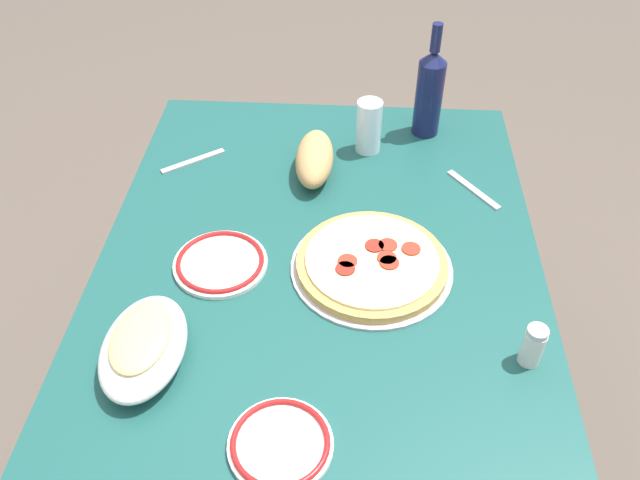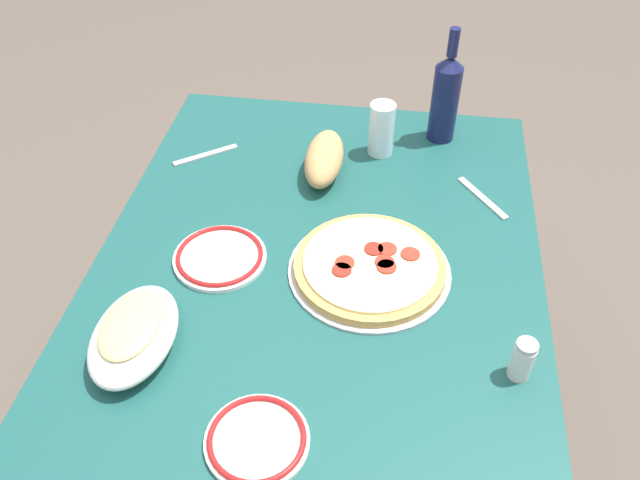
# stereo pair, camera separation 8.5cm
# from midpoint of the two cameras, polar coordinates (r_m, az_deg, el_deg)

# --- Properties ---
(ground_plane) EXTENTS (8.00, 8.00, 0.00)m
(ground_plane) POSITION_cam_midpoint_polar(r_m,az_deg,el_deg) (1.98, -1.28, -16.32)
(ground_plane) COLOR brown
(ground_plane) RESTS_ON ground
(dining_table) EXTENTS (1.18, 0.94, 0.73)m
(dining_table) POSITION_cam_midpoint_polar(r_m,az_deg,el_deg) (1.49, -1.64, -4.30)
(dining_table) COLOR #194C47
(dining_table) RESTS_ON ground
(pepperoni_pizza) EXTENTS (0.34, 0.34, 0.03)m
(pepperoni_pizza) POSITION_cam_midpoint_polar(r_m,az_deg,el_deg) (1.36, 2.74, -2.13)
(pepperoni_pizza) COLOR #B7B7BC
(pepperoni_pizza) RESTS_ON dining_table
(baked_pasta_dish) EXTENTS (0.24, 0.15, 0.08)m
(baked_pasta_dish) POSITION_cam_midpoint_polar(r_m,az_deg,el_deg) (1.23, -17.08, -8.79)
(baked_pasta_dish) COLOR white
(baked_pasta_dish) RESTS_ON dining_table
(wine_bottle) EXTENTS (0.07, 0.07, 0.30)m
(wine_bottle) POSITION_cam_midpoint_polar(r_m,az_deg,el_deg) (1.72, 8.08, 12.66)
(wine_bottle) COLOR #141942
(wine_bottle) RESTS_ON dining_table
(water_glass) EXTENTS (0.06, 0.06, 0.14)m
(water_glass) POSITION_cam_midpoint_polar(r_m,az_deg,el_deg) (1.66, 2.78, 9.80)
(water_glass) COLOR silver
(water_glass) RESTS_ON dining_table
(side_plate_near) EXTENTS (0.20, 0.20, 0.02)m
(side_plate_near) POSITION_cam_midpoint_polar(r_m,az_deg,el_deg) (1.39, -10.41, -1.99)
(side_plate_near) COLOR white
(side_plate_near) RESTS_ON dining_table
(side_plate_far) EXTENTS (0.17, 0.17, 0.02)m
(side_plate_far) POSITION_cam_midpoint_polar(r_m,az_deg,el_deg) (1.12, -5.75, -17.29)
(side_plate_far) COLOR white
(side_plate_far) RESTS_ON dining_table
(bread_loaf) EXTENTS (0.22, 0.09, 0.08)m
(bread_loaf) POSITION_cam_midpoint_polar(r_m,az_deg,el_deg) (1.59, -2.03, 7.06)
(bread_loaf) COLOR tan
(bread_loaf) RESTS_ON dining_table
(spice_shaker) EXTENTS (0.04, 0.04, 0.09)m
(spice_shaker) POSITION_cam_midpoint_polar(r_m,az_deg,el_deg) (1.23, 16.14, -8.88)
(spice_shaker) COLOR silver
(spice_shaker) RESTS_ON dining_table
(fork_left) EXTENTS (0.15, 0.11, 0.00)m
(fork_left) POSITION_cam_midpoint_polar(r_m,az_deg,el_deg) (1.59, 11.71, 4.29)
(fork_left) COLOR #B7B7BC
(fork_left) RESTS_ON dining_table
(fork_right) EXTENTS (0.11, 0.15, 0.00)m
(fork_right) POSITION_cam_midpoint_polar(r_m,az_deg,el_deg) (1.69, -12.41, 6.70)
(fork_right) COLOR #B7B7BC
(fork_right) RESTS_ON dining_table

